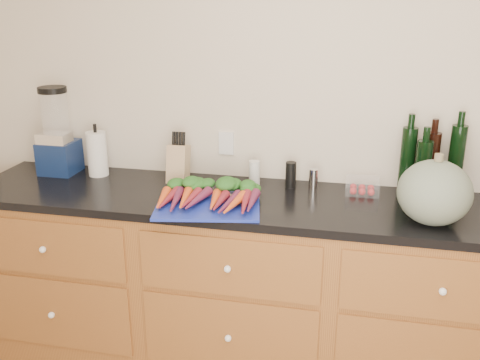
% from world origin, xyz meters
% --- Properties ---
extents(wall_back, '(4.10, 0.05, 2.60)m').
position_xyz_m(wall_back, '(0.00, 1.62, 1.30)').
color(wall_back, beige).
rests_on(wall_back, ground).
extents(cabinets, '(3.60, 0.64, 0.90)m').
position_xyz_m(cabinets, '(0.00, 1.30, 0.45)').
color(cabinets, brown).
rests_on(cabinets, ground).
extents(countertop, '(3.64, 0.62, 0.04)m').
position_xyz_m(countertop, '(0.00, 1.30, 0.92)').
color(countertop, black).
rests_on(countertop, cabinets).
extents(cutting_board, '(0.53, 0.43, 0.01)m').
position_xyz_m(cutting_board, '(-0.58, 1.14, 0.95)').
color(cutting_board, '#192CA1').
rests_on(cutting_board, countertop).
extents(carrots, '(0.47, 0.34, 0.07)m').
position_xyz_m(carrots, '(-0.58, 1.19, 0.98)').
color(carrots, '#F2561C').
rests_on(carrots, cutting_board).
extents(squash, '(0.31, 0.31, 0.28)m').
position_xyz_m(squash, '(0.40, 1.16, 1.08)').
color(squash, '#566453').
rests_on(squash, countertop).
extents(blender_appliance, '(0.19, 0.19, 0.47)m').
position_xyz_m(blender_appliance, '(-1.50, 1.46, 1.14)').
color(blender_appliance, '#10214B').
rests_on(blender_appliance, countertop).
extents(paper_towel, '(0.11, 0.11, 0.24)m').
position_xyz_m(paper_towel, '(-1.28, 1.46, 1.06)').
color(paper_towel, white).
rests_on(paper_towel, countertop).
extents(knife_block, '(0.10, 0.10, 0.20)m').
position_xyz_m(knife_block, '(-0.82, 1.44, 1.04)').
color(knife_block, tan).
rests_on(knife_block, countertop).
extents(grinder_salt, '(0.06, 0.06, 0.13)m').
position_xyz_m(grinder_salt, '(-0.43, 1.48, 1.00)').
color(grinder_salt, silver).
rests_on(grinder_salt, countertop).
extents(grinder_pepper, '(0.05, 0.05, 0.13)m').
position_xyz_m(grinder_pepper, '(-0.24, 1.48, 1.01)').
color(grinder_pepper, black).
rests_on(grinder_pepper, countertop).
extents(canister_chrome, '(0.05, 0.05, 0.10)m').
position_xyz_m(canister_chrome, '(-0.13, 1.48, 0.99)').
color(canister_chrome, silver).
rests_on(canister_chrome, countertop).
extents(tomato_box, '(0.16, 0.13, 0.07)m').
position_xyz_m(tomato_box, '(0.11, 1.47, 0.98)').
color(tomato_box, white).
rests_on(tomato_box, countertop).
extents(bottles, '(0.29, 0.15, 0.35)m').
position_xyz_m(bottles, '(0.42, 1.51, 1.10)').
color(bottles, black).
rests_on(bottles, countertop).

